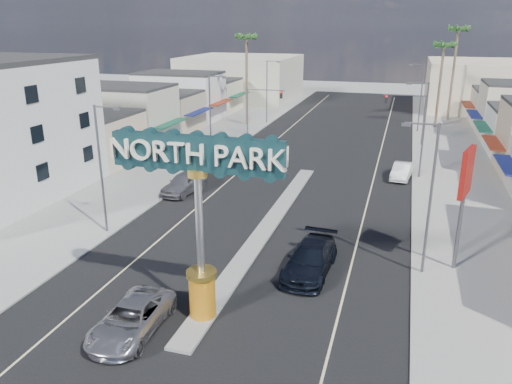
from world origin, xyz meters
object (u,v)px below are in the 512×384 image
Objects in this scene: streetlight_l_mid at (212,114)px; streetlight_r_mid at (422,125)px; palm_right_far at (458,35)px; suv_right at (310,259)px; traffic_signal_left at (261,103)px; palm_right_mid at (444,50)px; car_parked_right at (402,171)px; car_parked_left at (184,183)px; gateway_sign at (199,207)px; streetlight_l_far at (268,89)px; streetlight_l_near at (102,164)px; suv_left at (132,319)px; streetlight_r_far at (420,94)px; palm_left_far at (246,42)px; traffic_signal_right at (409,109)px; streetlight_r_near at (428,192)px; bank_pylon_sign at (466,179)px.

streetlight_l_mid is 1.00× the size of streetlight_r_mid.
suv_right is at bearing -101.32° from palm_right_far.
traffic_signal_left is 26.01m from palm_right_mid.
streetlight_l_mid reaches higher than car_parked_right.
gateway_sign is at bearing -55.14° from car_parked_left.
streetlight_l_far reaches higher than traffic_signal_left.
palm_right_far is at bearing 81.88° from streetlight_r_mid.
streetlight_l_near is 13.45m from suv_left.
palm_right_mid is 43.62m from car_parked_left.
streetlight_r_far is 0.69× the size of palm_left_far.
traffic_signal_left is at bearing -57.57° from palm_left_far.
car_parked_left is (-9.00, 17.62, -5.03)m from gateway_sign.
suv_right is at bearing -32.87° from car_parked_left.
gateway_sign is 1.02× the size of streetlight_r_far.
streetlight_l_mid is (-19.62, -13.99, 0.79)m from traffic_signal_right.
palm_right_far is (25.43, 10.00, 7.32)m from streetlight_l_far.
streetlight_l_mid is (-1.25, -13.99, 0.79)m from traffic_signal_left.
palm_right_far reaches higher than car_parked_right.
streetlight_l_near is at bearing -86.33° from palm_left_far.
palm_right_mid is 59.14m from suv_left.
streetlight_r_mid is at bearing 0.00° from streetlight_l_mid.
palm_right_mid is (13.00, 54.02, 4.67)m from gateway_sign.
palm_right_mid is (23.43, 26.00, 5.54)m from streetlight_l_mid.
streetlight_l_far is at bearing 137.42° from car_parked_right.
streetlight_l_far reaches higher than car_parked_left.
car_parked_right is at bearing 44.85° from streetlight_l_near.
streetlight_r_mid is at bearing 35.95° from car_parked_left.
car_parked_left is at bearing -119.51° from palm_right_far.
car_parked_right is at bearing -93.62° from streetlight_r_far.
suv_right is 1.14× the size of car_parked_left.
streetlight_l_far is 0.64× the size of palm_right_far.
palm_right_mid is at bearing 73.15° from suv_left.
gateway_sign is 43.04m from traffic_signal_left.
streetlight_r_near is at bearing -63.58° from streetlight_l_far.
streetlight_l_mid is at bearing -90.00° from streetlight_l_far.
streetlight_r_near is at bearing -133.95° from bank_pylon_sign.
streetlight_r_near is 1.50× the size of suv_right.
streetlight_l_near is 0.69× the size of palm_left_far.
streetlight_r_near is at bearing -93.19° from palm_right_mid.
car_parked_left is 1.17× the size of car_parked_right.
streetlight_r_near and streetlight_r_far have the same top height.
streetlight_r_far is at bearing 4.88° from palm_left_far.
traffic_signal_right is at bearing 112.05° from bank_pylon_sign.
traffic_signal_left is 23.63m from car_parked_right.
streetlight_r_mid is at bearing 69.58° from gateway_sign.
gateway_sign is 1.52× the size of suv_right.
traffic_signal_right is at bearing -107.63° from palm_right_mid.
streetlight_r_near reaches higher than suv_right.
streetlight_r_near reaches higher than car_parked_left.
gateway_sign is 51.10m from streetlight_r_far.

